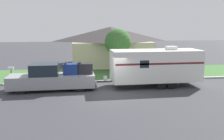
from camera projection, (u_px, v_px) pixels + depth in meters
ground_plane at (110, 93)px, 17.88m from camera, size 120.00×120.00×0.00m
curb_strip at (104, 81)px, 21.52m from camera, size 80.00×0.30×0.14m
lawn_strip at (100, 74)px, 25.08m from camera, size 80.00×7.00×0.03m
house_across_street at (110, 45)px, 30.72m from camera, size 10.03×7.63×4.65m
pickup_truck at (53, 78)px, 18.75m from camera, size 6.46×2.06×2.09m
travel_trailer at (156, 65)px, 19.81m from camera, size 8.17×2.50×3.18m
mailbox at (11, 71)px, 20.87m from camera, size 0.48×0.20×1.38m
tree_in_yard at (118, 42)px, 24.91m from camera, size 2.65×2.65×4.52m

